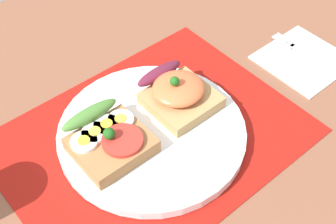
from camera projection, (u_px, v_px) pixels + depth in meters
ground_plane at (152, 144)px, 66.75cm from camera, size 120.00×90.00×3.20cm
placemat at (152, 137)px, 65.45cm from camera, size 41.49×31.85×0.30cm
plate at (152, 133)px, 64.79cm from camera, size 26.59×26.59×1.50cm
sandwich_egg_tomato at (108, 139)px, 61.04cm from camera, size 9.86×10.29×4.34cm
sandwich_salmon at (178, 93)px, 66.40cm from camera, size 9.42×10.64×5.48cm
napkin at (304, 59)px, 76.54cm from camera, size 13.12×12.89×0.60cm
fork at (307, 55)px, 76.56cm from camera, size 1.62×14.99×0.32cm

